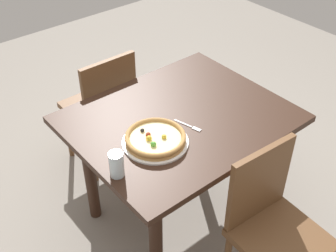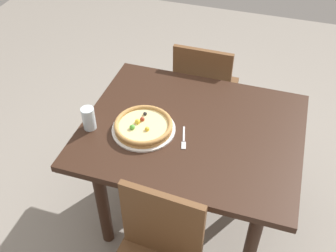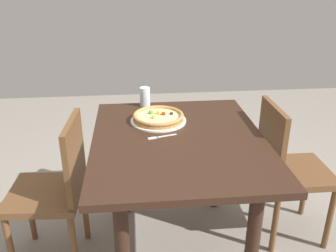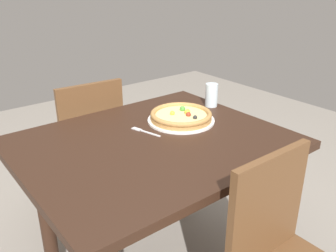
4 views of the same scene
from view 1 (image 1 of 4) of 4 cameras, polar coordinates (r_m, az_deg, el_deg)
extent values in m
plane|color=gray|center=(2.87, 1.27, -11.06)|extent=(6.00, 6.00, 0.00)
cube|color=#331E14|center=(2.36, 1.52, 0.92)|extent=(1.15, 0.93, 0.04)
cylinder|color=#331E14|center=(3.00, 3.56, 0.95)|extent=(0.07, 0.07, 0.73)
cylinder|color=#331E14|center=(2.63, -10.20, -6.07)|extent=(0.07, 0.07, 0.73)
cylinder|color=#331E14|center=(2.69, 12.69, -5.31)|extent=(0.07, 0.07, 0.73)
cylinder|color=#331E14|center=(2.26, -1.61, -14.76)|extent=(0.07, 0.07, 0.73)
cylinder|color=brown|center=(3.20, -12.95, -0.77)|extent=(0.04, 0.04, 0.43)
cylinder|color=brown|center=(3.32, -7.85, 1.52)|extent=(0.04, 0.04, 0.43)
cylinder|color=brown|center=(2.96, -9.80, -3.97)|extent=(0.04, 0.04, 0.43)
cylinder|color=brown|center=(3.09, -4.43, -1.36)|extent=(0.04, 0.04, 0.43)
cube|color=brown|center=(2.99, -9.19, 2.46)|extent=(0.40, 0.40, 0.04)
cube|color=brown|center=(2.73, -7.62, 4.67)|extent=(0.38, 0.03, 0.42)
cylinder|color=brown|center=(2.55, 13.50, -13.26)|extent=(0.04, 0.04, 0.43)
cube|color=brown|center=(2.22, 14.57, -14.18)|extent=(0.42, 0.42, 0.04)
cube|color=brown|center=(2.12, 11.88, -7.31)|extent=(0.38, 0.05, 0.42)
cylinder|color=white|center=(2.17, -1.65, -2.11)|extent=(0.33, 0.33, 0.01)
cylinder|color=#B78447|center=(2.16, -1.66, -1.83)|extent=(0.30, 0.30, 0.02)
cylinder|color=beige|center=(2.15, -1.66, -1.58)|extent=(0.27, 0.27, 0.01)
torus|color=#B78447|center=(2.15, -1.67, -1.44)|extent=(0.31, 0.31, 0.02)
sphere|color=gold|center=(2.14, -2.51, -1.62)|extent=(0.03, 0.03, 0.03)
sphere|color=gold|center=(2.14, -0.52, -1.42)|extent=(0.02, 0.02, 0.02)
sphere|color=#262626|center=(2.19, -3.38, -0.57)|extent=(0.02, 0.02, 0.02)
sphere|color=maroon|center=(2.16, -2.60, -1.12)|extent=(0.02, 0.02, 0.02)
sphere|color=#4C9E38|center=(2.10, -1.92, -2.39)|extent=(0.03, 0.03, 0.03)
sphere|color=maroon|center=(2.16, -2.73, -1.20)|extent=(0.02, 0.02, 0.02)
cube|color=silver|center=(2.30, 1.97, 0.36)|extent=(0.04, 0.11, 0.00)
cube|color=silver|center=(2.26, 3.76, -0.40)|extent=(0.03, 0.05, 0.00)
cylinder|color=silver|center=(1.97, -6.76, -5.02)|extent=(0.07, 0.07, 0.13)
camera|label=2|loc=(1.59, 60.09, 21.49)|focal=42.41mm
camera|label=3|loc=(3.29, 31.64, 23.50)|focal=39.08mm
camera|label=4|loc=(3.40, -0.65, 25.63)|focal=38.50mm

